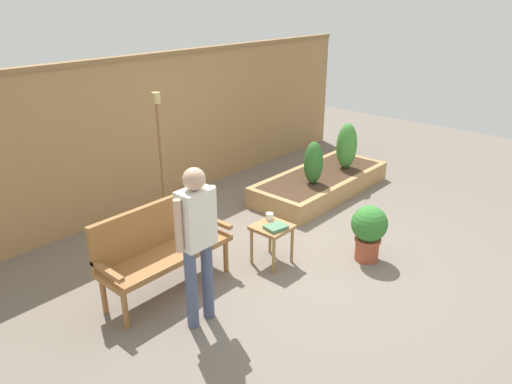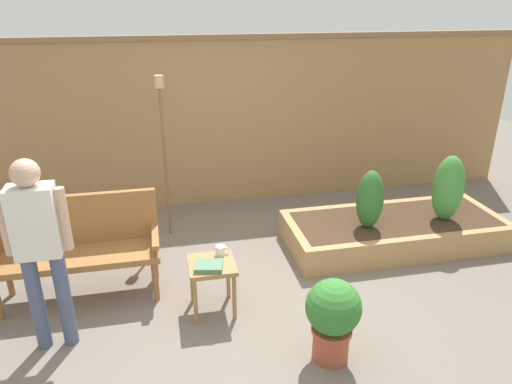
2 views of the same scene
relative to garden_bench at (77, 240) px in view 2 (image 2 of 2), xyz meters
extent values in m
plane|color=#70665B|center=(1.49, -0.72, -0.54)|extent=(14.00, 14.00, 0.00)
cube|color=#A37A4C|center=(1.49, 1.88, 0.51)|extent=(8.40, 0.10, 2.10)
cube|color=olive|center=(1.49, 1.88, 1.59)|extent=(8.40, 0.14, 0.06)
cylinder|color=#936033|center=(0.66, 0.08, -0.34)|extent=(0.06, 0.06, 0.40)
cylinder|color=#936033|center=(0.66, -0.28, -0.34)|extent=(0.06, 0.06, 0.40)
cylinder|color=#936033|center=(-0.66, 0.08, -0.34)|extent=(0.06, 0.06, 0.40)
cube|color=#936033|center=(0.00, -0.10, -0.11)|extent=(1.44, 0.48, 0.06)
cube|color=#936033|center=(0.00, 0.11, 0.16)|extent=(1.44, 0.06, 0.48)
cube|color=#936033|center=(0.69, -0.10, 0.02)|extent=(0.06, 0.48, 0.04)
cylinder|color=#9E7042|center=(1.31, -0.37, -0.32)|extent=(0.04, 0.04, 0.44)
cylinder|color=#9E7042|center=(1.31, -0.70, -0.32)|extent=(0.04, 0.04, 0.44)
cylinder|color=#9E7042|center=(0.98, -0.37, -0.32)|extent=(0.04, 0.04, 0.44)
cylinder|color=#9E7042|center=(0.98, -0.70, -0.32)|extent=(0.04, 0.04, 0.44)
cube|color=#9E7042|center=(1.15, -0.54, -0.08)|extent=(0.40, 0.40, 0.04)
cylinder|color=white|center=(1.24, -0.42, -0.02)|extent=(0.08, 0.08, 0.08)
torus|color=white|center=(1.29, -0.42, -0.02)|extent=(0.06, 0.01, 0.06)
cube|color=#4C7A56|center=(1.12, -0.62, -0.04)|extent=(0.26, 0.23, 0.04)
cylinder|color=#A84C33|center=(1.95, -1.32, -0.42)|extent=(0.28, 0.28, 0.24)
cylinder|color=#A84C33|center=(1.95, -1.32, -0.28)|extent=(0.31, 0.31, 0.04)
sphere|color=#33752D|center=(1.95, -1.32, -0.08)|extent=(0.42, 0.42, 0.42)
cube|color=#AD8451|center=(3.29, -0.20, -0.39)|extent=(2.40, 0.09, 0.30)
cube|color=#AD8451|center=(3.29, 0.71, -0.39)|extent=(2.40, 0.09, 0.30)
cube|color=#AD8451|center=(2.13, 0.26, -0.39)|extent=(0.09, 0.82, 0.30)
cube|color=#AD8451|center=(4.44, 0.26, -0.39)|extent=(0.09, 0.82, 0.30)
cube|color=#422D1E|center=(3.29, 0.26, -0.39)|extent=(2.22, 0.82, 0.30)
cylinder|color=brown|center=(2.90, 0.14, -0.21)|extent=(0.04, 0.04, 0.06)
ellipsoid|color=#2D6628|center=(2.90, 0.14, 0.07)|extent=(0.28, 0.28, 0.64)
cylinder|color=brown|center=(3.80, 0.14, -0.21)|extent=(0.04, 0.04, 0.06)
ellipsoid|color=#428938|center=(3.80, 0.14, 0.12)|extent=(0.32, 0.32, 0.74)
cylinder|color=brown|center=(0.85, 1.02, 0.30)|extent=(0.03, 0.03, 1.70)
cylinder|color=tan|center=(0.85, 1.02, 1.22)|extent=(0.10, 0.10, 0.13)
cylinder|color=#475170|center=(-0.02, -0.72, -0.13)|extent=(0.11, 0.11, 0.82)
cylinder|color=#475170|center=(-0.22, -0.72, -0.13)|extent=(0.11, 0.11, 0.82)
cube|color=silver|center=(-0.12, -0.72, 0.55)|extent=(0.32, 0.20, 0.54)
cylinder|color=tan|center=(0.08, -0.72, 0.55)|extent=(0.07, 0.07, 0.49)
cylinder|color=tan|center=(-0.32, -0.72, 0.55)|extent=(0.07, 0.07, 0.49)
sphere|color=tan|center=(-0.12, -0.72, 0.92)|extent=(0.20, 0.20, 0.20)
camera|label=1|loc=(-2.61, -3.62, 2.38)|focal=33.70mm
camera|label=2|loc=(0.79, -4.00, 2.03)|focal=32.95mm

